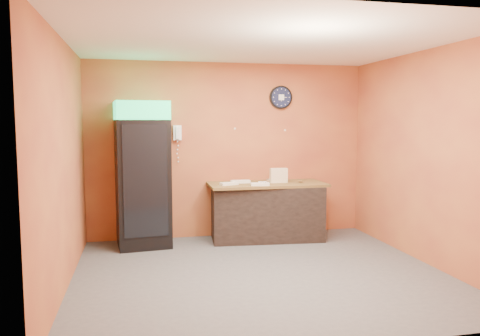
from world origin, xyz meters
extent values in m
plane|color=#47474C|center=(0.00, 0.00, 0.00)|extent=(4.50, 4.50, 0.00)
cube|color=#C16E36|center=(0.00, 2.00, 1.40)|extent=(4.50, 0.02, 2.80)
cube|color=#C16E36|center=(-2.25, 0.00, 1.40)|extent=(0.02, 4.00, 2.80)
cube|color=#C16E36|center=(2.25, 0.00, 1.40)|extent=(0.02, 4.00, 2.80)
cube|color=white|center=(0.00, 0.00, 2.80)|extent=(4.50, 4.00, 0.02)
cube|color=black|center=(-1.38, 1.65, 0.95)|extent=(0.83, 0.83, 1.89)
cube|color=#18CE6A|center=(-1.38, 1.65, 2.03)|extent=(0.83, 0.83, 0.27)
cube|color=black|center=(-1.42, 1.27, 1.03)|extent=(0.63, 0.08, 1.62)
cube|color=black|center=(0.53, 1.62, 0.43)|extent=(1.78, 0.91, 0.86)
cylinder|color=black|center=(0.86, 1.98, 2.26)|extent=(0.38, 0.05, 0.38)
cylinder|color=#0F1433|center=(0.86, 1.95, 2.26)|extent=(0.33, 0.01, 0.33)
cube|color=white|center=(0.86, 1.94, 2.26)|extent=(0.09, 0.00, 0.09)
cube|color=white|center=(-0.83, 1.96, 1.69)|extent=(0.13, 0.07, 0.23)
cube|color=white|center=(-0.83, 1.91, 1.69)|extent=(0.05, 0.04, 0.19)
cube|color=brown|center=(0.53, 1.62, 0.88)|extent=(1.84, 0.83, 0.04)
cube|color=beige|center=(0.72, 1.59, 0.93)|extent=(0.27, 0.10, 0.06)
cube|color=beige|center=(0.72, 1.59, 0.99)|extent=(0.27, 0.10, 0.06)
cube|color=beige|center=(0.72, 1.59, 1.04)|extent=(0.27, 0.10, 0.06)
cube|color=beige|center=(0.72, 1.59, 1.10)|extent=(0.27, 0.10, 0.06)
cube|color=silver|center=(-0.10, 1.50, 0.92)|extent=(0.30, 0.19, 0.04)
cube|color=silver|center=(0.35, 1.35, 0.92)|extent=(0.29, 0.14, 0.04)
cube|color=silver|center=(0.13, 1.70, 0.92)|extent=(0.30, 0.13, 0.04)
cylinder|color=silver|center=(0.56, 1.64, 0.93)|extent=(0.06, 0.06, 0.06)
camera|label=1|loc=(-1.44, -5.44, 1.88)|focal=35.00mm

